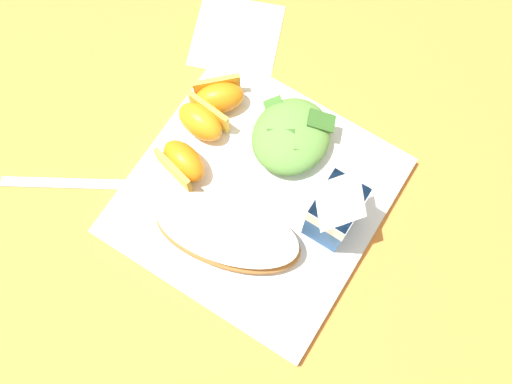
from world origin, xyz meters
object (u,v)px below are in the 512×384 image
at_px(orange_wedge_middle, 202,121).
at_px(metal_fork, 92,184).
at_px(white_plate, 256,197).
at_px(milk_carton, 336,209).
at_px(orange_wedge_rear, 183,162).
at_px(paper_napkin, 236,35).
at_px(orange_wedge_front, 219,97).
at_px(green_salad_pile, 290,135).
at_px(cheesy_pizza_bread, 231,235).

height_order(orange_wedge_middle, metal_fork, orange_wedge_middle).
distance_m(white_plate, milk_carton, 0.11).
relative_size(orange_wedge_rear, paper_napkin, 0.61).
bearing_deg(white_plate, orange_wedge_front, -127.02).
bearing_deg(paper_napkin, metal_fork, -7.78).
bearing_deg(milk_carton, paper_napkin, -124.48).
bearing_deg(green_salad_pile, orange_wedge_front, -88.76).
bearing_deg(milk_carton, green_salad_pile, -123.42).
bearing_deg(metal_fork, orange_wedge_middle, 149.17).
bearing_deg(paper_napkin, cheesy_pizza_bread, 31.77).
height_order(paper_napkin, metal_fork, metal_fork).
relative_size(milk_carton, orange_wedge_front, 1.61).
bearing_deg(orange_wedge_middle, cheesy_pizza_bread, 47.16).
bearing_deg(orange_wedge_front, white_plate, 52.98).
xyz_separation_m(orange_wedge_front, orange_wedge_middle, (0.04, -0.00, 0.00)).
bearing_deg(green_salad_pile, paper_napkin, -125.18).
bearing_deg(milk_carton, orange_wedge_front, -107.18).
distance_m(green_salad_pile, paper_napkin, 0.17).
relative_size(orange_wedge_middle, paper_napkin, 0.58).
xyz_separation_m(white_plate, metal_fork, (0.09, -0.18, -0.01)).
distance_m(orange_wedge_rear, paper_napkin, 0.20).
bearing_deg(orange_wedge_rear, metal_fork, -50.09).
bearing_deg(green_salad_pile, milk_carton, 56.58).
xyz_separation_m(orange_wedge_front, metal_fork, (0.16, -0.08, -0.03)).
distance_m(cheesy_pizza_bread, milk_carton, 0.12).
height_order(white_plate, cheesy_pizza_bread, cheesy_pizza_bread).
xyz_separation_m(orange_wedge_middle, paper_napkin, (-0.14, -0.04, -0.03)).
distance_m(orange_wedge_front, orange_wedge_rear, 0.09).
height_order(orange_wedge_rear, paper_napkin, orange_wedge_rear).
relative_size(green_salad_pile, orange_wedge_front, 1.47).
xyz_separation_m(cheesy_pizza_bread, metal_fork, (0.03, -0.18, -0.03)).
bearing_deg(green_salad_pile, orange_wedge_middle, -68.00).
bearing_deg(cheesy_pizza_bread, paper_napkin, -148.23).
distance_m(orange_wedge_front, orange_wedge_middle, 0.04).
relative_size(cheesy_pizza_bread, green_salad_pile, 1.85).
distance_m(white_plate, orange_wedge_front, 0.13).
bearing_deg(white_plate, orange_wedge_rear, -79.08).
distance_m(cheesy_pizza_bread, green_salad_pile, 0.14).
bearing_deg(white_plate, milk_carton, 100.37).
bearing_deg(milk_carton, orange_wedge_rear, -79.36).
relative_size(white_plate, orange_wedge_rear, 4.18).
xyz_separation_m(green_salad_pile, metal_fork, (0.17, -0.17, -0.03)).
relative_size(green_salad_pile, paper_napkin, 0.91).
distance_m(milk_carton, paper_napkin, 0.29).
relative_size(green_salad_pile, metal_fork, 0.58).
bearing_deg(cheesy_pizza_bread, white_plate, -175.23).
relative_size(milk_carton, orange_wedge_rear, 1.64).
xyz_separation_m(cheesy_pizza_bread, milk_carton, (-0.08, 0.09, 0.04)).
xyz_separation_m(orange_wedge_middle, metal_fork, (0.13, -0.08, -0.03)).
height_order(white_plate, green_salad_pile, green_salad_pile).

